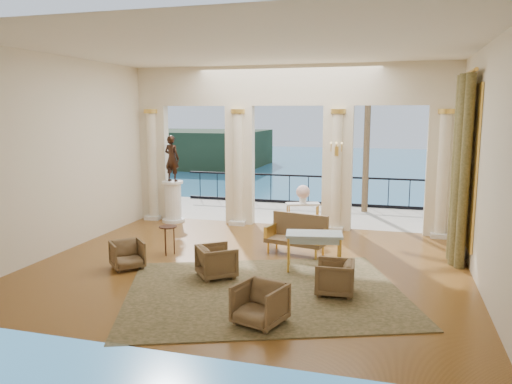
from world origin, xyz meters
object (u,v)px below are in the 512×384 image
(console_table, at_px, (303,208))
(side_table, at_px, (168,230))
(game_table, at_px, (314,237))
(statue, at_px, (172,158))
(armchair_a, at_px, (127,253))
(settee, at_px, (297,234))
(armchair_b, at_px, (260,302))
(armchair_c, at_px, (335,276))
(armchair_d, at_px, (217,260))
(pedestal, at_px, (173,202))

(console_table, distance_m, side_table, 3.79)
(side_table, bearing_deg, console_table, 46.63)
(game_table, height_order, statue, statue)
(game_table, distance_m, statue, 5.98)
(armchair_a, bearing_deg, side_table, 28.44)
(console_table, xyz_separation_m, side_table, (-2.60, -2.75, -0.13))
(settee, bearing_deg, side_table, -149.28)
(settee, height_order, console_table, settee)
(armchair_b, relative_size, statue, 0.53)
(armchair_c, bearing_deg, console_table, -165.35)
(armchair_b, height_order, game_table, game_table)
(armchair_b, height_order, armchair_d, armchair_b)
(console_table, bearing_deg, settee, -103.90)
(settee, bearing_deg, armchair_c, -51.68)
(armchair_a, bearing_deg, settee, -10.66)
(armchair_d, xyz_separation_m, game_table, (1.77, 0.99, 0.35))
(armchair_d, distance_m, pedestal, 5.33)
(armchair_c, xyz_separation_m, armchair_d, (-2.35, 0.29, 0.02))
(armchair_a, relative_size, side_table, 0.97)
(console_table, bearing_deg, armchair_a, -147.78)
(armchair_c, relative_size, pedestal, 0.56)
(armchair_b, height_order, armchair_c, armchair_b)
(armchair_c, distance_m, statue, 7.28)
(armchair_b, xyz_separation_m, statue, (-4.40, 6.30, 1.53))
(armchair_d, relative_size, side_table, 1.07)
(armchair_a, bearing_deg, game_table, -29.56)
(armchair_b, distance_m, armchair_d, 2.36)
(settee, xyz_separation_m, statue, (-4.19, 2.29, 1.44))
(settee, bearing_deg, statue, 164.12)
(pedestal, height_order, console_table, pedestal)
(armchair_c, distance_m, pedestal, 7.12)
(console_table, relative_size, side_table, 1.43)
(game_table, distance_m, pedestal, 5.86)
(game_table, bearing_deg, statue, 133.97)
(statue, height_order, side_table, statue)
(armchair_b, bearing_deg, settee, 110.73)
(armchair_c, distance_m, console_table, 4.48)
(statue, bearing_deg, console_table, -173.02)
(armchair_d, bearing_deg, armchair_c, -135.29)
(armchair_d, xyz_separation_m, side_table, (-1.62, 1.20, 0.22))
(armchair_a, xyz_separation_m, armchair_c, (4.34, -0.33, 0.02))
(settee, height_order, side_table, settee)
(armchair_d, bearing_deg, console_table, -52.10)
(armchair_c, xyz_separation_m, game_table, (-0.58, 1.28, 0.36))
(armchair_c, relative_size, side_table, 1.02)
(statue, bearing_deg, armchair_b, 138.35)
(armchair_a, relative_size, game_table, 0.52)
(game_table, bearing_deg, pedestal, 133.97)
(armchair_a, xyz_separation_m, pedestal, (-1.00, 4.37, 0.26))
(armchair_b, bearing_deg, armchair_a, 168.24)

